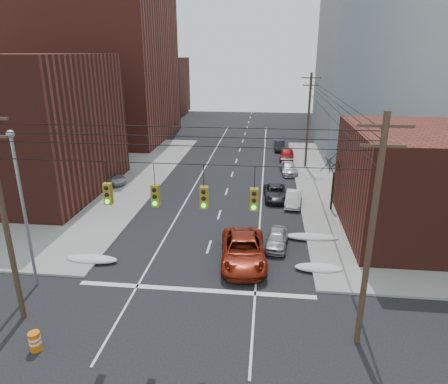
% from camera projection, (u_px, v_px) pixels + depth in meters
% --- Properties ---
extents(ground, '(160.00, 160.00, 0.00)m').
position_uv_depth(ground, '(168.00, 374.00, 17.24)').
color(ground, black).
rests_on(ground, ground).
extents(building_brick_tall, '(24.00, 20.00, 30.00)m').
position_uv_depth(building_brick_tall, '(85.00, 39.00, 59.77)').
color(building_brick_tall, maroon).
rests_on(building_brick_tall, ground).
extents(building_brick_far, '(22.00, 18.00, 12.00)m').
position_uv_depth(building_brick_far, '(133.00, 86.00, 87.34)').
color(building_brick_far, '#4C1E17').
rests_on(building_brick_far, ground).
extents(building_office, '(22.00, 20.00, 25.00)m').
position_uv_depth(building_office, '(410.00, 57.00, 52.04)').
color(building_office, gray).
rests_on(building_office, ground).
extents(building_glass, '(20.00, 18.00, 22.00)m').
position_uv_depth(building_glass, '(376.00, 64.00, 76.70)').
color(building_glass, gray).
rests_on(building_glass, ground).
extents(utility_pole_left, '(2.20, 0.28, 11.00)m').
position_uv_depth(utility_pole_left, '(4.00, 215.00, 19.02)').
color(utility_pole_left, '#473323').
rests_on(utility_pole_left, ground).
extents(utility_pole_right, '(2.20, 0.28, 11.00)m').
position_uv_depth(utility_pole_right, '(371.00, 232.00, 17.24)').
color(utility_pole_right, '#473323').
rests_on(utility_pole_right, ground).
extents(utility_pole_far, '(2.20, 0.28, 11.00)m').
position_uv_depth(utility_pole_far, '(308.00, 119.00, 46.30)').
color(utility_pole_far, '#473323').
rests_on(utility_pole_far, ground).
extents(traffic_signals, '(17.00, 0.42, 2.02)m').
position_uv_depth(traffic_signals, '(179.00, 195.00, 17.63)').
color(traffic_signals, black).
rests_on(traffic_signals, ground).
extents(street_light, '(0.44, 0.44, 9.32)m').
position_uv_depth(street_light, '(22.00, 198.00, 22.02)').
color(street_light, gray).
rests_on(street_light, ground).
extents(bare_tree, '(2.09, 2.20, 4.93)m').
position_uv_depth(bare_tree, '(333.00, 186.00, 34.22)').
color(bare_tree, black).
rests_on(bare_tree, ground).
extents(snow_nw, '(3.50, 1.08, 0.42)m').
position_uv_depth(snow_nw, '(92.00, 259.00, 26.38)').
color(snow_nw, silver).
rests_on(snow_nw, ground).
extents(snow_ne, '(3.00, 1.08, 0.42)m').
position_uv_depth(snow_ne, '(318.00, 268.00, 25.30)').
color(snow_ne, silver).
rests_on(snow_ne, ground).
extents(snow_east_far, '(4.00, 1.08, 0.42)m').
position_uv_depth(snow_east_far, '(312.00, 237.00, 29.52)').
color(snow_east_far, silver).
rests_on(snow_east_far, ground).
extents(red_pickup, '(3.42, 6.44, 1.72)m').
position_uv_depth(red_pickup, '(243.00, 251.00, 26.13)').
color(red_pickup, maroon).
rests_on(red_pickup, ground).
extents(parked_car_a, '(1.85, 3.77, 1.24)m').
position_uv_depth(parked_car_a, '(277.00, 239.00, 28.31)').
color(parked_car_a, '#A3A2A7').
rests_on(parked_car_a, ground).
extents(parked_car_b, '(1.76, 3.95, 1.26)m').
position_uv_depth(parked_car_b, '(293.00, 199.00, 36.06)').
color(parked_car_b, silver).
rests_on(parked_car_b, ground).
extents(parked_car_c, '(2.39, 4.66, 1.26)m').
position_uv_depth(parked_car_c, '(275.00, 193.00, 37.54)').
color(parked_car_c, black).
rests_on(parked_car_c, ground).
extents(parked_car_d, '(2.12, 4.45, 1.25)m').
position_uv_depth(parked_car_d, '(289.00, 168.00, 45.45)').
color(parked_car_d, '#BCBCC1').
rests_on(parked_car_d, ground).
extents(parked_car_e, '(2.00, 4.43, 1.48)m').
position_uv_depth(parked_car_e, '(287.00, 154.00, 51.11)').
color(parked_car_e, maroon).
rests_on(parked_car_e, ground).
extents(parked_car_f, '(1.62, 4.19, 1.36)m').
position_uv_depth(parked_car_f, '(279.00, 145.00, 56.27)').
color(parked_car_f, black).
rests_on(parked_car_f, ground).
extents(lot_car_a, '(4.24, 2.03, 1.34)m').
position_uv_depth(lot_car_a, '(56.00, 191.00, 37.55)').
color(lot_car_a, silver).
rests_on(lot_car_a, sidewalk_nw).
extents(lot_car_b, '(5.03, 2.81, 1.33)m').
position_uv_depth(lot_car_b, '(104.00, 178.00, 41.30)').
color(lot_car_b, '#A3A4A8').
rests_on(lot_car_b, sidewalk_nw).
extents(lot_car_c, '(5.21, 2.73, 1.44)m').
position_uv_depth(lot_car_c, '(49.00, 193.00, 36.86)').
color(lot_car_c, black).
rests_on(lot_car_c, sidewalk_nw).
extents(lot_car_d, '(4.15, 2.37, 1.33)m').
position_uv_depth(lot_car_d, '(74.00, 174.00, 42.59)').
color(lot_car_d, '#A2A2A7').
rests_on(lot_car_d, sidewalk_nw).
extents(construction_barrel, '(0.60, 0.60, 0.96)m').
position_uv_depth(construction_barrel, '(35.00, 341.00, 18.49)').
color(construction_barrel, '#E15F0B').
rests_on(construction_barrel, ground).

